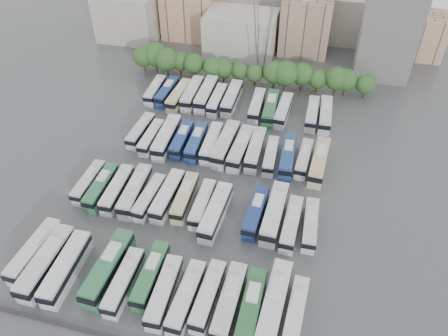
% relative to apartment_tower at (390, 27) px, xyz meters
% --- Properties ---
extents(ground, '(220.00, 220.00, 0.00)m').
position_rel_apartment_tower_xyz_m(ground, '(-34.00, -58.00, -13.00)').
color(ground, '#424447').
rests_on(ground, ground).
extents(tree_line, '(64.55, 8.10, 8.36)m').
position_rel_apartment_tower_xyz_m(tree_line, '(-35.24, -15.90, -8.58)').
color(tree_line, black).
rests_on(tree_line, ground).
extents(city_buildings, '(102.00, 35.00, 20.00)m').
position_rel_apartment_tower_xyz_m(city_buildings, '(-41.46, 13.86, -5.13)').
color(city_buildings, '#9E998E').
rests_on(city_buildings, ground).
extents(apartment_tower, '(14.00, 14.00, 26.00)m').
position_rel_apartment_tower_xyz_m(apartment_tower, '(0.00, 0.00, 0.00)').
color(apartment_tower, silver).
rests_on(apartment_tower, ground).
extents(electricity_pylon, '(9.00, 6.91, 33.83)m').
position_rel_apartment_tower_xyz_m(electricity_pylon, '(-32.00, -8.00, 5.66)').
color(electricity_pylon, slate).
rests_on(electricity_pylon, ground).
extents(bus_r0_s0, '(3.20, 12.57, 3.92)m').
position_rel_apartment_tower_xyz_m(bus_r0_s0, '(-55.54, -81.23, -11.08)').
color(bus_r0_s0, silver).
rests_on(bus_r0_s0, ground).
extents(bus_r0_s1, '(3.04, 13.65, 4.28)m').
position_rel_apartment_tower_xyz_m(bus_r0_s1, '(-52.35, -82.86, -10.90)').
color(bus_r0_s1, silver).
rests_on(bus_r0_s1, ground).
extents(bus_r0_s2, '(3.47, 13.24, 4.12)m').
position_rel_apartment_tower_xyz_m(bus_r0_s2, '(-48.78, -82.98, -10.98)').
color(bus_r0_s2, white).
rests_on(bus_r0_s2, ground).
extents(bus_r0_s4, '(3.27, 13.67, 4.27)m').
position_rel_apartment_tower_xyz_m(bus_r0_s4, '(-42.37, -81.23, -10.90)').
color(bus_r0_s4, '#307148').
rests_on(bus_r0_s4, ground).
extents(bus_r0_s5, '(2.66, 11.51, 3.60)m').
position_rel_apartment_tower_xyz_m(bus_r0_s5, '(-39.02, -82.95, -11.23)').
color(bus_r0_s5, silver).
rests_on(bus_r0_s5, ground).
extents(bus_r0_s6, '(2.81, 11.69, 3.65)m').
position_rel_apartment_tower_xyz_m(bus_r0_s6, '(-35.47, -80.74, -11.21)').
color(bus_r0_s6, '#2F6E40').
rests_on(bus_r0_s6, ground).
extents(bus_r0_s7, '(3.14, 12.00, 3.73)m').
position_rel_apartment_tower_xyz_m(bus_r0_s7, '(-32.34, -83.08, -11.17)').
color(bus_r0_s7, silver).
rests_on(bus_r0_s7, ground).
extents(bus_r0_s8, '(2.94, 11.96, 3.73)m').
position_rel_apartment_tower_xyz_m(bus_r0_s8, '(-28.86, -83.10, -11.17)').
color(bus_r0_s8, silver).
rests_on(bus_r0_s8, ground).
extents(bus_r0_s9, '(2.87, 11.66, 3.63)m').
position_rel_apartment_tower_xyz_m(bus_r0_s9, '(-25.78, -82.08, -11.22)').
color(bus_r0_s9, silver).
rests_on(bus_r0_s9, ground).
extents(bus_r0_s10, '(2.92, 12.52, 3.91)m').
position_rel_apartment_tower_xyz_m(bus_r0_s10, '(-22.46, -82.33, -11.08)').
color(bus_r0_s10, silver).
rests_on(bus_r0_s10, ground).
extents(bus_r0_s11, '(2.86, 12.57, 3.94)m').
position_rel_apartment_tower_xyz_m(bus_r0_s11, '(-19.18, -82.62, -11.07)').
color(bus_r0_s11, '#2A6336').
rests_on(bus_r0_s11, ground).
extents(bus_r0_s12, '(3.60, 13.78, 4.29)m').
position_rel_apartment_tower_xyz_m(bus_r0_s12, '(-15.99, -80.92, -10.90)').
color(bus_r0_s12, silver).
rests_on(bus_r0_s12, ground).
extents(bus_r0_s13, '(2.85, 11.11, 3.46)m').
position_rel_apartment_tower_xyz_m(bus_r0_s13, '(-12.77, -81.43, -11.30)').
color(bus_r0_s13, silver).
rests_on(bus_r0_s13, ground).
extents(bus_r1_s0, '(2.43, 10.79, 3.38)m').
position_rel_apartment_tower_xyz_m(bus_r1_s0, '(-55.23, -63.45, -11.34)').
color(bus_r1_s0, silver).
rests_on(bus_r1_s0, ground).
extents(bus_r1_s1, '(2.80, 11.52, 3.60)m').
position_rel_apartment_tower_xyz_m(bus_r1_s1, '(-52.19, -64.21, -11.23)').
color(bus_r1_s1, '#307148').
rests_on(bus_r1_s1, ground).
extents(bus_r1_s2, '(3.00, 11.77, 3.67)m').
position_rel_apartment_tower_xyz_m(bus_r1_s2, '(-48.92, -64.11, -11.20)').
color(bus_r1_s2, silver).
rests_on(bus_r1_s2, ground).
extents(bus_r1_s3, '(3.39, 12.68, 3.94)m').
position_rel_apartment_tower_xyz_m(bus_r1_s3, '(-45.40, -63.76, -11.07)').
color(bus_r1_s3, silver).
rests_on(bus_r1_s3, ground).
extents(bus_r1_s4, '(2.94, 11.01, 3.42)m').
position_rel_apartment_tower_xyz_m(bus_r1_s4, '(-42.22, -64.47, -11.32)').
color(bus_r1_s4, silver).
rests_on(bus_r1_s4, ground).
extents(bus_r1_s5, '(2.95, 12.25, 3.83)m').
position_rel_apartment_tower_xyz_m(bus_r1_s5, '(-39.07, -63.39, -11.12)').
color(bus_r1_s5, white).
rests_on(bus_r1_s5, ground).
extents(bus_r1_s6, '(2.84, 11.52, 3.59)m').
position_rel_apartment_tower_xyz_m(bus_r1_s6, '(-35.83, -62.91, -11.24)').
color(bus_r1_s6, '#CBBB8B').
rests_on(bus_r1_s6, ground).
extents(bus_r1_s7, '(2.52, 11.14, 3.49)m').
position_rel_apartment_tower_xyz_m(bus_r1_s7, '(-32.15, -63.75, -11.29)').
color(bus_r1_s7, silver).
rests_on(bus_r1_s7, ground).
extents(bus_r1_s8, '(3.28, 12.98, 4.04)m').
position_rel_apartment_tower_xyz_m(bus_r1_s8, '(-29.22, -65.30, -11.02)').
color(bus_r1_s8, silver).
rests_on(bus_r1_s8, ground).
extents(bus_r1_s10, '(2.97, 11.71, 3.65)m').
position_rel_apartment_tower_xyz_m(bus_r1_s10, '(-22.29, -63.37, -11.21)').
color(bus_r1_s10, navy).
rests_on(bus_r1_s10, ground).
extents(bus_r1_s11, '(3.32, 13.64, 4.26)m').
position_rel_apartment_tower_xyz_m(bus_r1_s11, '(-18.96, -63.02, -10.91)').
color(bus_r1_s11, silver).
rests_on(bus_r1_s11, ground).
extents(bus_r1_s12, '(2.85, 11.71, 3.65)m').
position_rel_apartment_tower_xyz_m(bus_r1_s12, '(-15.72, -64.55, -11.21)').
color(bus_r1_s12, silver).
rests_on(bus_r1_s12, ground).
extents(bus_r1_s13, '(2.83, 11.08, 3.45)m').
position_rel_apartment_tower_xyz_m(bus_r1_s13, '(-12.50, -63.81, -11.31)').
color(bus_r1_s13, silver).
rests_on(bus_r1_s13, ground).
extents(bus_r2_s1, '(2.74, 11.21, 3.50)m').
position_rel_apartment_tower_xyz_m(bus_r2_s1, '(-52.14, -45.09, -11.28)').
color(bus_r2_s1, silver).
rests_on(bus_r2_s1, ground).
extents(bus_r2_s2, '(2.44, 10.93, 3.43)m').
position_rel_apartment_tower_xyz_m(bus_r2_s2, '(-48.92, -46.82, -11.32)').
color(bus_r2_s2, silver).
rests_on(bus_r2_s2, ground).
extents(bus_r2_s3, '(3.49, 13.51, 4.20)m').
position_rel_apartment_tower_xyz_m(bus_r2_s3, '(-45.51, -46.32, -10.94)').
color(bus_r2_s3, silver).
rests_on(bus_r2_s3, ground).
extents(bus_r2_s4, '(2.80, 11.45, 3.57)m').
position_rel_apartment_tower_xyz_m(bus_r2_s4, '(-42.17, -45.99, -11.25)').
color(bus_r2_s4, navy).
rests_on(bus_r2_s4, ground).
extents(bus_r2_s5, '(3.02, 11.68, 3.63)m').
position_rel_apartment_tower_xyz_m(bus_r2_s5, '(-38.83, -46.06, -11.22)').
color(bus_r2_s5, navy).
rests_on(bus_r2_s5, ground).
extents(bus_r2_s6, '(3.08, 12.15, 3.78)m').
position_rel_apartment_tower_xyz_m(bus_r2_s6, '(-35.52, -45.67, -11.14)').
color(bus_r2_s6, silver).
rests_on(bus_r2_s6, ground).
extents(bus_r2_s7, '(3.43, 13.71, 4.27)m').
position_rel_apartment_tower_xyz_m(bus_r2_s7, '(-32.48, -45.51, -10.90)').
color(bus_r2_s7, silver).
rests_on(bus_r2_s7, ground).
extents(bus_r2_s8, '(3.46, 13.23, 4.12)m').
position_rel_apartment_tower_xyz_m(bus_r2_s8, '(-28.99, -46.04, -10.98)').
color(bus_r2_s8, silver).
rests_on(bus_r2_s8, ground).
extents(bus_r2_s9, '(3.00, 12.59, 3.93)m').
position_rel_apartment_tower_xyz_m(bus_r2_s9, '(-25.95, -45.56, -11.07)').
color(bus_r2_s9, silver).
rests_on(bus_r2_s9, ground).
extents(bus_r2_s10, '(2.89, 10.89, 3.39)m').
position_rel_apartment_tower_xyz_m(bus_r2_s10, '(-22.49, -46.60, -11.34)').
color(bus_r2_s10, silver).
rests_on(bus_r2_s10, ground).
extents(bus_r2_s11, '(3.27, 12.42, 3.86)m').
position_rel_apartment_tower_xyz_m(bus_r2_s11, '(-19.03, -46.16, -11.10)').
color(bus_r2_s11, navy).
rests_on(bus_r2_s11, ground).
extents(bus_r2_s12, '(2.87, 10.94, 3.40)m').
position_rel_apartment_tower_xyz_m(bus_r2_s12, '(-15.68, -45.76, -11.33)').
color(bus_r2_s12, silver).
rests_on(bus_r2_s12, ground).
extents(bus_r2_s13, '(3.54, 13.31, 4.14)m').
position_rel_apartment_tower_xyz_m(bus_r2_s13, '(-12.54, -46.41, -10.97)').
color(bus_r2_s13, '#C8B88A').
rests_on(bus_r2_s13, ground).
extents(bus_r3_s0, '(3.03, 11.42, 3.55)m').
position_rel_apartment_tower_xyz_m(bus_r3_s0, '(-55.51, -27.75, -11.26)').
color(bus_r3_s0, silver).
rests_on(bus_r3_s0, ground).
extents(bus_r3_s1, '(2.76, 11.56, 3.61)m').
position_rel_apartment_tower_xyz_m(bus_r3_s1, '(-52.26, -27.72, -11.23)').
color(bus_r3_s1, navy).
rests_on(bus_r3_s1, ground).
extents(bus_r3_s2, '(3.16, 12.45, 3.88)m').
position_rel_apartment_tower_xyz_m(bus_r3_s2, '(-48.66, -28.90, -11.10)').
color(bus_r3_s2, beige).
rests_on(bus_r3_s2, ground).
extents(bus_r3_s3, '(3.15, 12.99, 4.05)m').
position_rel_apartment_tower_xyz_m(bus_r3_s3, '(-45.73, -27.30, -11.01)').
color(bus_r3_s3, silver).
rests_on(bus_r3_s3, ground).
extents(bus_r3_s4, '(3.24, 13.66, 4.27)m').
position_rel_apartment_tower_xyz_m(bus_r3_s4, '(-42.24, -26.84, -10.90)').
color(bus_r3_s4, silver).
rests_on(bus_r3_s4, ground).
extents(bus_r3_s5, '(2.69, 11.77, 3.68)m').
position_rel_apartment_tower_xyz_m(bus_r3_s5, '(-38.98, -28.41, -11.19)').
color(bus_r3_s5, silver).
rests_on(bus_r3_s5, ground).
extents(bus_r3_s6, '(2.95, 13.03, 4.08)m').
position_rel_apartment_tower_xyz_m(bus_r3_s6, '(-35.64, -26.97, -11.00)').
color(bus_r3_s6, silver).
rests_on(bus_r3_s6, ground).
extents(bus_r3_s8, '(3.08, 12.10, 3.77)m').
position_rel_apartment_tower_xyz_m(bus_r3_s8, '(-29.04, -28.50, -11.15)').
color(bus_r3_s8, silver).
rests_on(bus_r3_s8, ground).
extents(bus_r3_s9, '(3.39, 12.98, 4.04)m').
position_rel_apartment_tower_xyz_m(bus_r3_s9, '(-25.59, -29.03, -11.02)').
color(bus_r3_s9, '#2B643B').
rests_on(bus_r3_s9, ground).
extents(bus_r3_s10, '(3.07, 12.14, 3.78)m').
position_rel_apartment_tower_xyz_m(bus_r3_s10, '(-22.51, -29.05, -11.14)').
color(bus_r3_s10, silver).
rests_on(bus_r3_s10, ground).
extents(bus_r3_s12, '(2.73, 11.75, 3.68)m').
position_rel_apartment_tower_xyz_m(bus_r3_s12, '(-15.79, -28.63, -11.20)').
color(bus_r3_s12, silver).
rests_on(bus_r3_s12, ground).
extents(bus_r3_s13, '(3.20, 12.57, 3.92)m').
position_rel_apartment_tower_xyz_m(bus_r3_s13, '(-12.72, -28.49, -11.08)').
color(bus_r3_s13, silver).
rests_on(bus_r3_s13, ground).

